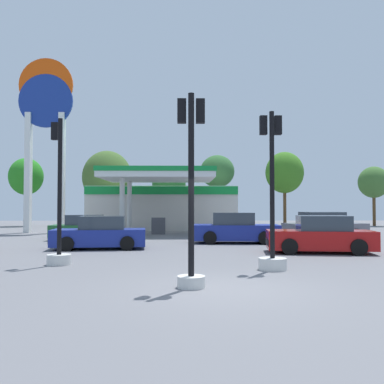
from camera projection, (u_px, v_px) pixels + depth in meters
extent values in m
plane|color=slate|center=(224.00, 288.00, 9.68)|extent=(90.00, 90.00, 0.00)
cube|color=beige|center=(163.00, 208.00, 34.96)|extent=(11.54, 6.18, 3.41)
cube|color=#148C38|center=(161.00, 190.00, 31.86)|extent=(11.54, 0.12, 0.60)
cube|color=white|center=(159.00, 177.00, 28.43)|extent=(7.24, 6.42, 0.35)
cube|color=#148C38|center=(159.00, 172.00, 28.44)|extent=(7.34, 6.52, 0.30)
cylinder|color=silver|center=(122.00, 207.00, 26.56)|extent=(0.32, 0.32, 3.63)
cylinder|color=silver|center=(191.00, 207.00, 26.64)|extent=(0.32, 0.32, 3.63)
cylinder|color=silver|center=(129.00, 207.00, 30.09)|extent=(0.32, 0.32, 3.63)
cylinder|color=silver|center=(191.00, 207.00, 30.17)|extent=(0.32, 0.32, 3.63)
cube|color=#4C4C51|center=(158.00, 226.00, 28.32)|extent=(0.90, 0.60, 1.10)
cube|color=white|center=(28.00, 172.00, 29.96)|extent=(0.40, 0.56, 8.50)
cube|color=white|center=(62.00, 173.00, 30.00)|extent=(0.40, 0.56, 8.50)
cylinder|color=navy|center=(46.00, 101.00, 30.15)|extent=(3.81, 0.22, 3.81)
cylinder|color=#EA4C0C|center=(46.00, 85.00, 30.21)|extent=(3.81, 0.22, 3.81)
cube|color=white|center=(46.00, 93.00, 30.23)|extent=(3.51, 0.08, 0.69)
cylinder|color=black|center=(67.00, 244.00, 17.62)|extent=(0.63, 0.27, 0.61)
cylinder|color=black|center=(73.00, 241.00, 19.25)|extent=(0.63, 0.27, 0.61)
cylinder|color=black|center=(127.00, 243.00, 17.92)|extent=(0.63, 0.27, 0.61)
cylinder|color=black|center=(128.00, 240.00, 19.55)|extent=(0.63, 0.27, 0.61)
cube|color=navy|center=(99.00, 237.00, 18.59)|extent=(4.15, 2.07, 0.72)
cube|color=#2D3842|center=(103.00, 223.00, 18.63)|extent=(2.05, 1.67, 0.61)
cube|color=black|center=(53.00, 240.00, 18.35)|extent=(0.27, 1.60, 0.23)
cylinder|color=black|center=(261.00, 235.00, 22.39)|extent=(0.67, 0.27, 0.66)
cylinder|color=black|center=(265.00, 238.00, 20.63)|extent=(0.67, 0.27, 0.66)
cylinder|color=black|center=(210.00, 235.00, 22.51)|extent=(0.67, 0.27, 0.66)
cylinder|color=black|center=(210.00, 238.00, 20.75)|extent=(0.67, 0.27, 0.66)
cube|color=navy|center=(236.00, 232.00, 21.58)|extent=(4.40, 2.06, 0.78)
cube|color=#2D3842|center=(233.00, 219.00, 21.61)|extent=(2.14, 1.72, 0.66)
cube|color=black|center=(278.00, 235.00, 21.48)|extent=(0.23, 1.72, 0.25)
cylinder|color=black|center=(339.00, 233.00, 24.40)|extent=(0.69, 0.33, 0.66)
cylinder|color=black|center=(356.00, 235.00, 22.66)|extent=(0.69, 0.33, 0.66)
cylinder|color=black|center=(295.00, 234.00, 23.91)|extent=(0.69, 0.33, 0.66)
cylinder|color=black|center=(309.00, 236.00, 22.17)|extent=(0.69, 0.33, 0.66)
cube|color=slate|center=(325.00, 230.00, 23.29)|extent=(4.56, 2.50, 0.78)
cube|color=#2D3842|center=(322.00, 218.00, 23.29)|extent=(2.29, 1.92, 0.66)
cube|color=black|center=(360.00, 232.00, 23.68)|extent=(0.41, 1.72, 0.25)
cylinder|color=black|center=(111.00, 234.00, 24.34)|extent=(0.60, 0.22, 0.59)
cylinder|color=black|center=(107.00, 236.00, 22.75)|extent=(0.60, 0.22, 0.59)
cylinder|color=black|center=(69.00, 234.00, 24.22)|extent=(0.60, 0.22, 0.59)
cylinder|color=black|center=(61.00, 236.00, 22.63)|extent=(0.60, 0.22, 0.59)
cube|color=#1E5928|center=(87.00, 231.00, 23.49)|extent=(3.93, 1.75, 0.70)
cube|color=#2D3842|center=(85.00, 220.00, 23.51)|extent=(1.89, 1.50, 0.59)
cube|color=black|center=(122.00, 233.00, 23.58)|extent=(0.16, 1.55, 0.22)
cylinder|color=black|center=(290.00, 247.00, 16.33)|extent=(0.65, 0.29, 0.63)
cylinder|color=black|center=(285.00, 243.00, 18.02)|extent=(0.65, 0.29, 0.63)
cylinder|color=black|center=(359.00, 247.00, 16.05)|extent=(0.65, 0.29, 0.63)
cylinder|color=black|center=(347.00, 243.00, 17.74)|extent=(0.65, 0.29, 0.63)
cube|color=#A51111|center=(320.00, 240.00, 17.04)|extent=(4.34, 2.24, 0.75)
cube|color=#2D3842|center=(323.00, 224.00, 17.05)|extent=(2.15, 1.78, 0.63)
cube|color=black|center=(268.00, 242.00, 17.26)|extent=(0.32, 1.65, 0.24)
cylinder|color=silver|center=(59.00, 260.00, 13.57)|extent=(0.76, 0.76, 0.33)
cylinder|color=black|center=(60.00, 186.00, 13.65)|extent=(0.14, 0.14, 4.38)
cube|color=black|center=(55.00, 131.00, 13.87)|extent=(0.21, 0.20, 0.57)
sphere|color=red|center=(56.00, 126.00, 13.99)|extent=(0.15, 0.15, 0.15)
sphere|color=#D89E0C|center=(56.00, 132.00, 13.99)|extent=(0.15, 0.15, 0.15)
sphere|color=green|center=(56.00, 137.00, 13.98)|extent=(0.15, 0.15, 0.15)
cylinder|color=silver|center=(273.00, 264.00, 12.49)|extent=(0.82, 0.82, 0.35)
cylinder|color=black|center=(272.00, 184.00, 12.57)|extent=(0.14, 0.14, 4.35)
cube|color=black|center=(263.00, 125.00, 12.79)|extent=(0.21, 0.20, 0.57)
sphere|color=red|center=(263.00, 120.00, 12.91)|extent=(0.15, 0.15, 0.15)
sphere|color=#D89E0C|center=(263.00, 126.00, 12.91)|extent=(0.15, 0.15, 0.15)
sphere|color=green|center=(263.00, 132.00, 12.90)|extent=(0.15, 0.15, 0.15)
cube|color=black|center=(278.00, 125.00, 12.79)|extent=(0.21, 0.20, 0.57)
sphere|color=red|center=(277.00, 120.00, 12.92)|extent=(0.15, 0.15, 0.15)
sphere|color=#D89E0C|center=(277.00, 126.00, 12.92)|extent=(0.15, 0.15, 0.15)
sphere|color=green|center=(277.00, 132.00, 12.91)|extent=(0.15, 0.15, 0.15)
cylinder|color=silver|center=(191.00, 282.00, 9.76)|extent=(0.65, 0.65, 0.27)
cylinder|color=black|center=(191.00, 184.00, 9.84)|extent=(0.14, 0.14, 4.24)
cube|color=black|center=(182.00, 111.00, 10.05)|extent=(0.21, 0.20, 0.57)
sphere|color=red|center=(182.00, 105.00, 10.18)|extent=(0.15, 0.15, 0.15)
sphere|color=#D89E0C|center=(182.00, 112.00, 10.17)|extent=(0.15, 0.15, 0.15)
sphere|color=green|center=(182.00, 120.00, 10.17)|extent=(0.15, 0.15, 0.15)
cube|color=black|center=(200.00, 111.00, 10.06)|extent=(0.21, 0.20, 0.57)
sphere|color=red|center=(200.00, 105.00, 10.19)|extent=(0.15, 0.15, 0.15)
sphere|color=#D89E0C|center=(200.00, 112.00, 10.18)|extent=(0.15, 0.15, 0.15)
sphere|color=green|center=(200.00, 120.00, 10.17)|extent=(0.15, 0.15, 0.15)
cylinder|color=brown|center=(26.00, 208.00, 39.70)|extent=(0.38, 0.38, 3.47)
ellipsoid|color=#278121|center=(26.00, 176.00, 39.79)|extent=(3.16, 3.16, 3.45)
cylinder|color=brown|center=(107.00, 211.00, 39.50)|extent=(0.35, 0.35, 2.85)
ellipsoid|color=#42642B|center=(107.00, 177.00, 39.61)|extent=(4.57, 4.57, 4.94)
cylinder|color=brown|center=(169.00, 211.00, 41.90)|extent=(0.35, 0.35, 2.68)
ellipsoid|color=#2A692C|center=(169.00, 185.00, 41.99)|extent=(3.33, 3.33, 3.16)
cylinder|color=brown|center=(217.00, 205.00, 40.57)|extent=(0.28, 0.28, 3.97)
ellipsoid|color=#316531|center=(217.00, 171.00, 40.67)|extent=(3.28, 3.28, 3.10)
cylinder|color=brown|center=(285.00, 206.00, 41.03)|extent=(0.31, 0.31, 3.75)
ellipsoid|color=#3A7420|center=(285.00, 173.00, 41.14)|extent=(3.67, 3.67, 4.00)
cylinder|color=brown|center=(374.00, 210.00, 40.11)|extent=(0.29, 0.29, 3.06)
ellipsoid|color=#3E692F|center=(374.00, 182.00, 40.20)|extent=(2.87, 2.87, 2.98)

